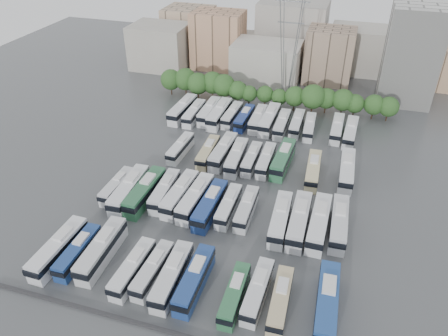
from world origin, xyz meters
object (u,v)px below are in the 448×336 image
(bus_r0_s4, at_px, (133,268))
(bus_r1_s8, at_px, (246,208))
(bus_r3_s9, at_px, (297,123))
(bus_r1_s10, at_px, (280,219))
(bus_r3_s1, at_px, (194,113))
(bus_r0_s11, at_px, (280,300))
(bus_r3_s0, at_px, (183,109))
(bus_r2_s2, at_px, (180,148))
(bus_r3_s10, at_px, (309,127))
(bus_r0_s2, at_px, (102,249))
(bus_r1_s11, at_px, (299,220))
(bus_r0_s1, at_px, (78,252))
(bus_r0_s7, at_px, (194,279))
(bus_r2_s7, at_px, (252,159))
(bus_r0_s6, at_px, (172,276))
(bus_r0_s9, at_px, (235,295))
(bus_r3_s3, at_px, (219,114))
(bus_r1_s6, at_px, (210,205))
(bus_r2_s6, at_px, (236,157))
(bus_r1_s1, at_px, (129,190))
(bus_r1_s4, at_px, (180,194))
(bus_r1_s5, at_px, (195,198))
(bus_r1_s0, at_px, (117,186))
(bus_r1_s2, at_px, (145,192))
(bus_r1_s3, at_px, (165,191))
(bus_r2_s11, at_px, (313,170))
(bus_r3_s12, at_px, (337,128))
(bus_r2_s9, at_px, (283,159))
(apartment_tower, at_px, (411,55))
(bus_r0_s13, at_px, (327,303))
(bus_r2_s8, at_px, (266,160))
(bus_r1_s7, at_px, (229,206))
(bus_r3_s13, at_px, (350,132))
(bus_r0_s0, at_px, (59,248))
(bus_r0_s10, at_px, (258,291))
(bus_r3_s5, at_px, (244,118))
(bus_r2_s5, at_px, (223,151))
(bus_r3_s6, at_px, (258,119))
(bus_r3_s4, at_px, (232,115))
(bus_r1_s12, at_px, (319,223))
(bus_r3_s7, at_px, (269,119))

(bus_r0_s4, bearing_deg, bus_r1_s8, 57.99)
(bus_r0_s4, distance_m, bus_r3_s9, 58.51)
(bus_r1_s10, xyz_separation_m, bus_r3_s1, (-29.59, 35.58, -0.15))
(bus_r0_s11, relative_size, bus_r3_s0, 0.83)
(bus_r2_s2, height_order, bus_r3_s10, bus_r3_s10)
(bus_r0_s2, distance_m, bus_r1_s11, 33.97)
(bus_r0_s1, xyz_separation_m, bus_r0_s7, (20.24, -0.12, 0.18))
(bus_r2_s7, bearing_deg, bus_r0_s6, -95.25)
(bus_r0_s9, distance_m, bus_r3_s3, 58.74)
(bus_r1_s6, distance_m, bus_r1_s11, 16.49)
(bus_r0_s6, distance_m, bus_r2_s6, 35.83)
(bus_r1_s1, bearing_deg, bus_r3_s0, 93.13)
(bus_r0_s4, distance_m, bus_r2_s2, 37.17)
(bus_r2_s7, bearing_deg, bus_r3_s3, 125.69)
(bus_r1_s4, relative_size, bus_r1_s5, 0.99)
(bus_r1_s0, relative_size, bus_r3_s0, 0.79)
(bus_r1_s2, relative_size, bus_r1_s3, 1.14)
(bus_r2_s11, relative_size, bus_r3_s12, 1.03)
(bus_r2_s9, distance_m, bus_r3_s10, 17.47)
(bus_r3_s0, bearing_deg, apartment_tower, 29.25)
(bus_r0_s13, height_order, bus_r1_s8, bus_r0_s13)
(apartment_tower, bearing_deg, bus_r2_s8, -122.46)
(bus_r1_s10, xyz_separation_m, bus_r3_s3, (-23.06, 36.73, 0.11))
(bus_r1_s7, distance_m, bus_r3_s1, 39.65)
(bus_r0_s1, xyz_separation_m, bus_r0_s6, (16.74, -0.46, 0.20))
(bus_r3_s13, bearing_deg, bus_r1_s1, -134.64)
(bus_r0_s0, height_order, bus_r1_s6, bus_r0_s0)
(bus_r0_s10, xyz_separation_m, bus_r2_s11, (3.56, 34.55, 0.14))
(bus_r3_s5, bearing_deg, bus_r3_s1, -172.25)
(bus_r0_s9, relative_size, bus_r2_s5, 0.83)
(bus_r1_s7, height_order, bus_r3_s0, bus_r3_s0)
(bus_r3_s13, bearing_deg, bus_r2_s9, -125.63)
(bus_r3_s6, bearing_deg, bus_r1_s3, -106.36)
(bus_r2_s6, height_order, bus_r2_s8, bus_r2_s6)
(bus_r0_s10, xyz_separation_m, bus_r3_s4, (-19.84, 54.57, 0.02))
(bus_r1_s5, distance_m, bus_r1_s7, 6.60)
(bus_r1_s5, relative_size, bus_r3_s10, 1.17)
(bus_r1_s1, distance_m, bus_r2_s5, 23.38)
(bus_r0_s6, distance_m, bus_r1_s12, 27.38)
(bus_r2_s5, bearing_deg, bus_r1_s6, -78.19)
(bus_r0_s6, height_order, bus_r3_s7, bus_r3_s7)
(bus_r0_s1, height_order, bus_r3_s6, bus_r3_s6)
(bus_r0_s10, bearing_deg, bus_r1_s7, 120.22)
(bus_r0_s0, height_order, bus_r3_s6, bus_r0_s0)
(bus_r1_s1, distance_m, bus_r1_s4, 9.98)
(bus_r1_s2, distance_m, bus_r2_s11, 34.71)
(bus_r2_s11, relative_size, bus_r3_s10, 1.09)
(bus_r0_s6, relative_size, bus_r0_s11, 1.12)
(bus_r0_s4, height_order, bus_r1_s12, bus_r1_s12)
(bus_r0_s11, relative_size, bus_r2_s6, 0.89)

